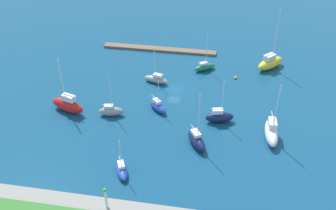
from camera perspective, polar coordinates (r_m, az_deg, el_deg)
name	(u,v)px	position (r m, az deg, el deg)	size (l,w,h in m)	color
water	(174,90)	(80.89, 0.90, 2.22)	(160.00, 160.00, 0.00)	navy
pier_dock	(159,49)	(96.08, -1.27, 8.18)	(27.66, 2.01, 0.56)	brown
harbor_beacon	(106,196)	(55.47, -9.13, -13.09)	(0.56, 0.56, 3.73)	silver
sailboat_gray_lone_south	(111,111)	(73.93, -8.36, -0.87)	(4.91, 2.33, 8.75)	gray
sailboat_navy_inner_mooring	(219,117)	(72.07, 7.53, -1.71)	(5.51, 2.95, 8.99)	#141E4C
sailboat_blue_far_north	(158,106)	(74.57, -1.50, -0.20)	(4.45, 4.33, 6.94)	#2347B2
sailboat_yellow_along_channel	(270,63)	(90.80, 14.76, 6.04)	(6.99, 7.06, 13.76)	yellow
sailboat_white_lone_north	(271,132)	(70.03, 14.92, -3.82)	(2.52, 7.16, 11.28)	white
sailboat_red_outer_mooring	(68,105)	(76.30, -14.48, 0.05)	(7.32, 4.04, 11.27)	red
sailboat_green_by_breakwater	(205,67)	(87.74, 5.40, 5.60)	(5.11, 4.10, 8.55)	#19724C
sailboat_gray_east_end	(156,79)	(82.88, -1.75, 3.82)	(5.50, 2.89, 8.47)	gray
sailboat_navy_near_pier	(197,140)	(66.51, 4.22, -5.17)	(4.56, 5.69, 10.78)	#141E4C
sailboat_blue_mid_basin	(122,170)	(62.18, -6.79, -9.41)	(3.40, 4.81, 6.93)	#2347B2
mooring_buoy_yellow	(235,77)	(85.72, 9.85, 3.99)	(0.62, 0.62, 0.62)	yellow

